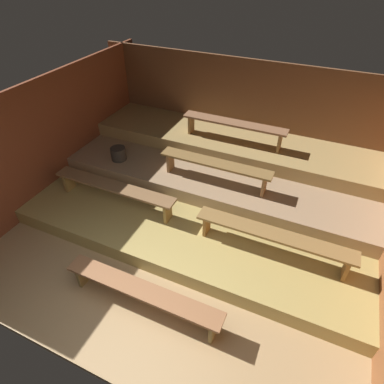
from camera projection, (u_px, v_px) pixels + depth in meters
The scene contains 12 objects.
ground at pixel (197, 223), 5.83m from camera, with size 6.65×5.76×0.08m, color tan.
wall_back at pixel (243, 111), 6.91m from camera, with size 6.65×0.06×2.21m, color brown.
wall_left at pixel (55, 135), 6.07m from camera, with size 0.06×5.76×2.21m, color brown.
platform_lower at pixel (209, 198), 6.13m from camera, with size 5.85×3.82×0.27m, color tan.
platform_middle at pixel (222, 167), 6.47m from camera, with size 5.85×2.39×0.27m, color #A18362.
platform_upper at pixel (232, 143), 6.70m from camera, with size 5.85×1.29×0.27m, color tan.
bench_floor_center at pixel (142, 292), 4.25m from camera, with size 2.29×0.28×0.42m.
bench_lower_left at pixel (114, 189), 5.57m from camera, with size 2.34×0.28×0.42m.
bench_lower_right at pixel (273, 237), 4.67m from camera, with size 2.34×0.28×0.42m.
bench_middle_center at pixel (215, 166), 5.66m from camera, with size 2.05×0.28×0.42m.
bench_upper_center at pixel (234, 126), 6.29m from camera, with size 2.10×0.28×0.42m.
pail_middle at pixel (118, 154), 6.38m from camera, with size 0.30×0.30×0.26m, color #332D28.
Camera 1 is at (1.65, -1.40, 4.03)m, focal length 29.85 mm.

